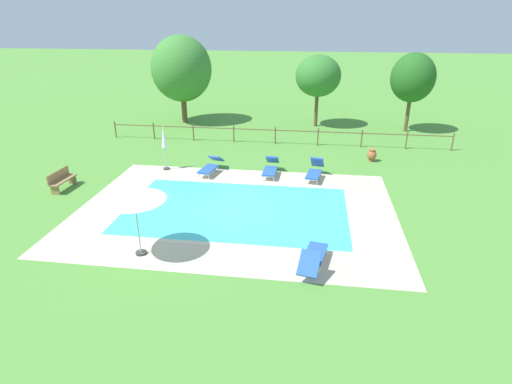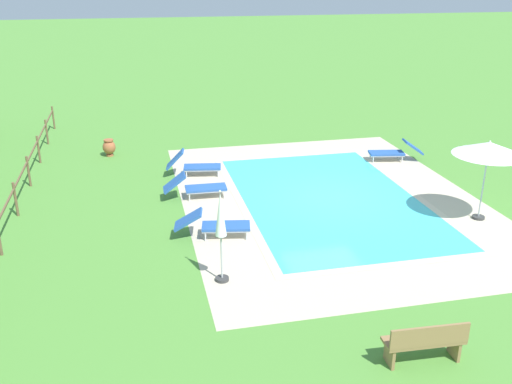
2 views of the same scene
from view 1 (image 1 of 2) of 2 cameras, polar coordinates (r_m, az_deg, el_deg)
name	(u,v)px [view 1 (image 1 of 2)]	position (r m, az deg, el deg)	size (l,w,h in m)	color
ground_plane	(236,209)	(16.66, -2.76, -2.43)	(160.00, 160.00, 0.00)	#518E38
pool_deck_paving	(236,209)	(16.66, -2.76, -2.42)	(12.67, 9.21, 0.01)	beige
swimming_pool_water	(236,209)	(16.66, -2.76, -2.42)	(8.86, 5.40, 0.01)	#42CCD6
pool_coping_rim	(236,209)	(16.66, -2.76, -2.40)	(9.34, 5.88, 0.01)	beige
sun_lounger_north_near_steps	(271,168)	(20.13, 2.03, 3.37)	(0.65, 2.01, 0.84)	#2856A8
sun_lounger_north_mid	(313,256)	(12.99, 7.95, -8.82)	(0.96, 2.09, 0.82)	#2856A8
sun_lounger_north_far	(315,171)	(19.87, 8.12, 2.91)	(0.90, 1.98, 0.94)	#2856A8
sun_lounger_north_end	(211,166)	(20.51, -6.29, 3.58)	(0.95, 2.11, 0.77)	#2856A8
patio_umbrella_open_foreground	(134,195)	(13.25, -16.55, -0.37)	(1.98, 1.98, 2.37)	#383838
patio_umbrella_closed_row_west	(164,141)	(21.03, -12.61, 6.92)	(0.32, 0.32, 2.27)	#383838
wooden_bench_lawn_side	(62,179)	(20.37, -25.30, 1.59)	(0.52, 1.52, 0.87)	#937047
terracotta_urn_near_fence	(372,155)	(22.93, 15.74, 4.97)	(0.49, 0.49, 0.67)	#A85B38
perimeter_fence	(275,133)	(25.15, 2.69, 8.15)	(20.55, 0.08, 1.05)	brown
tree_far_west	(181,69)	(30.43, -10.27, 16.40)	(4.19, 4.19, 6.04)	brown
tree_west_mid	(318,76)	(29.21, 8.60, 15.58)	(3.06, 3.06, 4.84)	brown
tree_centre	(413,78)	(29.30, 20.88, 14.54)	(2.82, 2.82, 5.09)	brown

